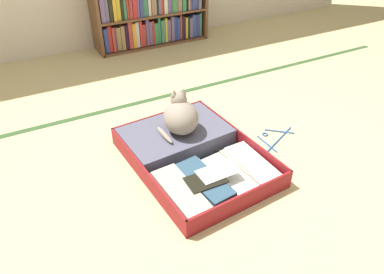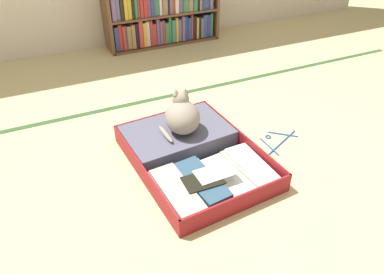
# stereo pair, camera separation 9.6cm
# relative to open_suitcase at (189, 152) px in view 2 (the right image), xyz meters

# --- Properties ---
(ground_plane) EXTENTS (10.00, 10.00, 0.00)m
(ground_plane) POSITION_rel_open_suitcase_xyz_m (0.13, -0.30, -0.05)
(ground_plane) COLOR #C8B982
(tatami_border) EXTENTS (4.80, 0.05, 0.00)m
(tatami_border) POSITION_rel_open_suitcase_xyz_m (0.13, 0.80, -0.05)
(tatami_border) COLOR #31522C
(tatami_border) RESTS_ON ground_plane
(open_suitcase) EXTENTS (0.75, 0.97, 0.12)m
(open_suitcase) POSITION_rel_open_suitcase_xyz_m (0.00, 0.00, 0.00)
(open_suitcase) COLOR maroon
(open_suitcase) RESTS_ON ground_plane
(black_cat) EXTENTS (0.28, 0.31, 0.27)m
(black_cat) POSITION_rel_open_suitcase_xyz_m (0.02, 0.15, 0.17)
(black_cat) COLOR gray
(black_cat) RESTS_ON open_suitcase
(clothes_hanger) EXTENTS (0.33, 0.25, 0.01)m
(clothes_hanger) POSITION_rel_open_suitcase_xyz_m (0.61, -0.08, -0.05)
(clothes_hanger) COLOR #2B589E
(clothes_hanger) RESTS_ON ground_plane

